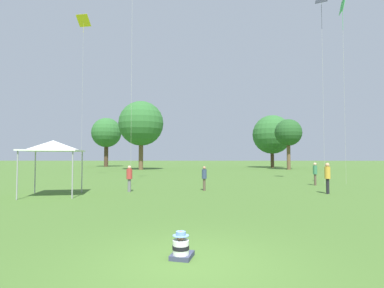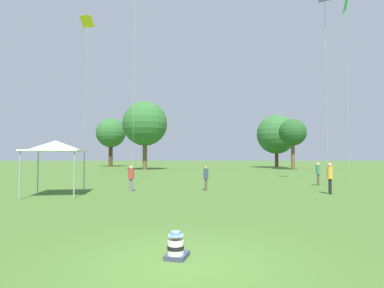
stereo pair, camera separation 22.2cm
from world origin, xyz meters
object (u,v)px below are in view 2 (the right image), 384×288
Objects in this scene: person_standing_0 at (206,176)px; person_standing_4 at (131,176)px; distant_tree_3 at (145,124)px; distant_tree_1 at (111,133)px; kite_2 at (87,26)px; seated_toddler at (176,247)px; kite_3 at (325,8)px; distant_tree_0 at (276,134)px; person_standing_1 at (330,175)px; canopy_tent at (55,146)px; person_standing_2 at (318,172)px; distant_tree_2 at (293,133)px; kite_4 at (346,9)px.

person_standing_4 is (-4.71, -0.68, 0.03)m from person_standing_0.
person_standing_4 is 0.14× the size of distant_tree_3.
distant_tree_1 is at bearing 94.78° from person_standing_0.
person_standing_0 is 0.09× the size of kite_2.
person_standing_0 is (0.82, 12.88, 0.70)m from seated_toddler.
distant_tree_1 is (-29.78, 40.01, -6.93)m from kite_3.
kite_3 is at bearing -97.49° from distant_tree_0.
kite_3 reaches higher than person_standing_1.
seated_toddler is 13.06m from canopy_tent.
canopy_tent is 0.33× the size of distant_tree_1.
person_standing_1 is at bearing -158.77° from kite_2.
seated_toddler is 0.04× the size of kite_2.
person_standing_1 is at bearing -61.84° from distant_tree_3.
seated_toddler is 0.36× the size of person_standing_2.
distant_tree_2 is at bearing -83.73° from person_standing_4.
distant_tree_3 reaches higher than distant_tree_2.
kite_4 is (1.77, 0.13, -0.05)m from kite_3.
kite_3 reaches higher than distant_tree_2.
kite_4 is (12.33, 17.77, 13.94)m from seated_toddler.
person_standing_2 is at bearing 20.19° from canopy_tent.
distant_tree_2 is (5.20, 26.34, -8.06)m from kite_3.
person_standing_4 is at bearing -121.73° from distant_tree_2.
canopy_tent is 41.31m from distant_tree_2.
distant_tree_3 is (-8.97, 43.10, 7.44)m from seated_toddler.
kite_2 is (-3.59, 13.39, 12.98)m from canopy_tent.
kite_2 reaches higher than distant_tree_3.
person_standing_4 is at bearing -71.35° from distant_tree_1.
distant_tree_3 is at bearing 116.30° from person_standing_2.
distant_tree_1 is (-7.87, 34.06, -8.46)m from kite_2.
distant_tree_3 is at bearing 114.92° from seated_toddler.
person_standing_2 is at bearing -103.11° from distant_tree_2.
distant_tree_1 reaches higher than person_standing_2.
person_standing_2 is at bearing -145.36° from kite_2.
kite_4 is 35.47m from distant_tree_0.
kite_3 is (2.51, 6.34, 13.12)m from person_standing_1.
person_standing_2 is at bearing -55.23° from distant_tree_1.
canopy_tent is 0.34× the size of distant_tree_0.
person_standing_0 is 0.10× the size of kite_4.
distant_tree_3 is (-17.02, 31.80, 6.58)m from person_standing_1.
distant_tree_3 reaches higher than seated_toddler.
distant_tree_2 is (23.52, 33.79, 3.39)m from canopy_tent.
person_standing_2 is 32.99m from distant_tree_3.
person_standing_0 is 18.21m from kite_4.
distant_tree_2 is at bearing -21.34° from distant_tree_1.
canopy_tent reaches higher than person_standing_2.
person_standing_4 is at bearing 168.83° from person_standing_0.
person_standing_1 is 1.12× the size of person_standing_4.
distant_tree_2 is (3.43, 26.21, -8.01)m from kite_4.
seated_toddler is at bearing -71.56° from distant_tree_1.
seated_toddler is at bearing 169.27° from kite_2.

